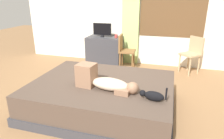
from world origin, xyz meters
TOP-DOWN VIEW (x-y plane):
  - ground_plane at (0.00, 0.00)m, footprint 16.00×16.00m
  - back_wall_with_window at (0.03, 2.57)m, footprint 6.40×0.14m
  - bed at (-0.07, -0.05)m, footprint 2.23×1.74m
  - person_lying at (0.03, -0.27)m, footprint 0.94×0.35m
  - cat at (0.76, -0.43)m, footprint 0.36×0.15m
  - desk at (-0.76, 2.17)m, footprint 0.90×0.56m
  - tv_monitor at (-0.83, 2.17)m, footprint 0.48×0.10m
  - cup at (-0.45, 2.14)m, footprint 0.08×0.08m
  - chair_by_desk at (-0.18, 1.96)m, footprint 0.40×0.40m
  - chair_spare at (1.41, 2.14)m, footprint 0.54×0.54m
  - curtain_left at (-0.15, 2.45)m, footprint 0.44×0.06m

SIDE VIEW (x-z plane):
  - ground_plane at x=0.00m, z-range 0.00..0.00m
  - bed at x=-0.07m, z-range 0.00..0.47m
  - desk at x=-0.76m, z-range 0.00..0.74m
  - chair_by_desk at x=-0.18m, z-range 0.08..0.94m
  - chair_spare at x=1.41m, z-range 0.08..0.94m
  - cat at x=0.76m, z-range 0.44..0.65m
  - person_lying at x=0.03m, z-range 0.42..0.76m
  - cup at x=-0.45m, z-range 0.74..0.83m
  - tv_monitor at x=-0.83m, z-range 0.75..1.10m
  - curtain_left at x=-0.15m, z-range 0.00..2.64m
  - back_wall_with_window at x=0.03m, z-range 0.00..2.90m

